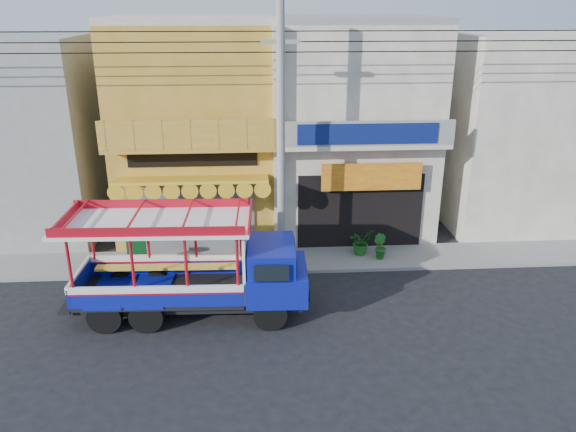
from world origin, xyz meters
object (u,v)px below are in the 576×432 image
object	(u,v)px
songthaew_truck	(206,266)
green_sign	(137,256)
potted_plant_a	(361,242)
potted_plant_b	(380,247)
utility_pole	(285,127)

from	to	relation	value
songthaew_truck	green_sign	world-z (taller)	songthaew_truck
potted_plant_a	potted_plant_b	distance (m)	0.74
utility_pole	songthaew_truck	size ratio (longest dim) A/B	4.00
utility_pole	green_sign	distance (m)	6.80
songthaew_truck	potted_plant_b	size ratio (longest dim) A/B	7.86
green_sign	potted_plant_a	bearing A→B (deg)	4.57
utility_pole	green_sign	size ratio (longest dim) A/B	27.80
potted_plant_a	utility_pole	bearing A→B (deg)	158.20
potted_plant_b	utility_pole	bearing A→B (deg)	68.95
potted_plant_b	songthaew_truck	bearing A→B (deg)	89.07
songthaew_truck	potted_plant_b	world-z (taller)	songthaew_truck
utility_pole	potted_plant_b	size ratio (longest dim) A/B	31.43
green_sign	potted_plant_a	distance (m)	7.90
utility_pole	potted_plant_a	distance (m)	5.32
potted_plant_a	potted_plant_b	xyz separation A→B (m)	(0.61, -0.41, -0.03)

